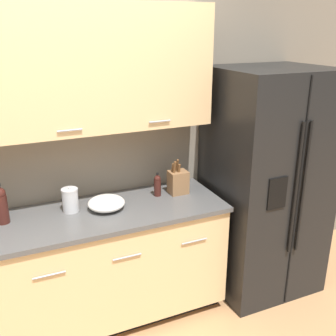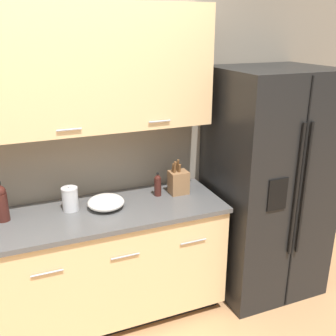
# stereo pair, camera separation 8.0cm
# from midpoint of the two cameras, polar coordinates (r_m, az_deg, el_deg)

# --- Properties ---
(wall_back) EXTENTS (10.00, 0.39, 2.60)m
(wall_back) POSITION_cam_midpoint_polar(r_m,az_deg,el_deg) (2.90, -17.14, 5.52)
(wall_back) COLOR gray
(wall_back) RESTS_ON ground_plane
(counter_unit) EXTENTS (2.13, 0.64, 0.91)m
(counter_unit) POSITION_cam_midpoint_polar(r_m,az_deg,el_deg) (3.06, -13.18, -14.26)
(counter_unit) COLOR black
(counter_unit) RESTS_ON ground_plane
(refrigerator) EXTENTS (0.86, 0.79, 1.87)m
(refrigerator) POSITION_cam_midpoint_polar(r_m,az_deg,el_deg) (3.34, 13.25, -2.11)
(refrigerator) COLOR black
(refrigerator) RESTS_ON ground_plane
(knife_block) EXTENTS (0.14, 0.12, 0.28)m
(knife_block) POSITION_cam_midpoint_polar(r_m,az_deg,el_deg) (3.07, 0.72, -2.00)
(knife_block) COLOR olive
(knife_block) RESTS_ON counter_unit
(wine_bottle) EXTENTS (0.08, 0.08, 0.28)m
(wine_bottle) POSITION_cam_midpoint_polar(r_m,az_deg,el_deg) (2.84, -23.82, -4.88)
(wine_bottle) COLOR #3D1914
(wine_bottle) RESTS_ON counter_unit
(oil_bottle) EXTENTS (0.06, 0.06, 0.19)m
(oil_bottle) POSITION_cam_midpoint_polar(r_m,az_deg,el_deg) (3.03, -2.29, -2.49)
(oil_bottle) COLOR #3D1914
(oil_bottle) RESTS_ON counter_unit
(steel_canister) EXTENTS (0.12, 0.12, 0.19)m
(steel_canister) POSITION_cam_midpoint_polar(r_m,az_deg,el_deg) (2.87, -14.78, -4.51)
(steel_canister) COLOR #B7B7BA
(steel_canister) RESTS_ON counter_unit
(mixing_bowl) EXTENTS (0.26, 0.26, 0.09)m
(mixing_bowl) POSITION_cam_midpoint_polar(r_m,az_deg,el_deg) (2.86, -9.73, -5.05)
(mixing_bowl) COLOR white
(mixing_bowl) RESTS_ON counter_unit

